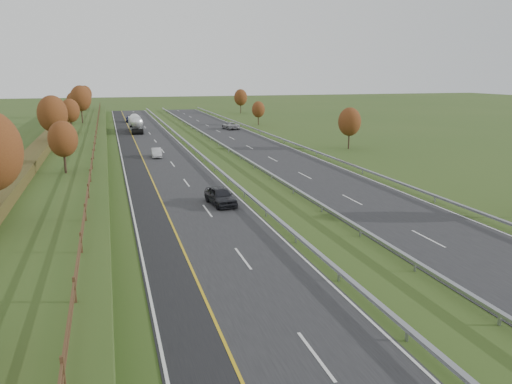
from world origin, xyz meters
TOP-DOWN VIEW (x-y plane):
  - ground at (8.00, 55.00)m, footprint 400.00×400.00m
  - near_carriageway at (0.00, 60.00)m, footprint 10.50×200.00m
  - far_carriageway at (16.50, 60.00)m, footprint 10.50×200.00m
  - hard_shoulder at (-3.75, 60.00)m, footprint 3.00×200.00m
  - lane_markings at (6.40, 59.88)m, footprint 26.75×200.00m
  - embankment_left at (-13.00, 60.00)m, footprint 12.00×200.00m
  - hedge_left at (-15.00, 60.00)m, footprint 2.20×180.00m
  - fence_left at (-8.50, 59.59)m, footprint 0.12×189.06m
  - median_barrier_near at (5.70, 60.00)m, footprint 0.32×200.00m
  - median_barrier_far at (10.80, 60.00)m, footprint 0.32×200.00m
  - outer_barrier_far at (22.30, 60.00)m, footprint 0.32×200.00m
  - trees_left at (-12.64, 56.63)m, footprint 6.64×164.30m
  - trees_far at (29.80, 89.21)m, footprint 8.45×118.60m
  - road_tanker at (-1.16, 98.71)m, footprint 2.40×11.22m
  - car_dark_near at (2.83, 36.77)m, footprint 2.52×5.01m
  - car_silver_mid at (-0.22, 65.33)m, footprint 1.48×3.95m
  - car_small_far at (-1.37, 120.49)m, footprint 2.06×4.86m
  - car_oncoming at (18.64, 98.07)m, footprint 3.21×5.83m

SIDE VIEW (x-z plane):
  - ground at x=8.00m, z-range 0.00..0.00m
  - near_carriageway at x=0.00m, z-range 0.00..0.04m
  - far_carriageway at x=16.50m, z-range 0.00..0.04m
  - hard_shoulder at x=-3.75m, z-range 0.00..0.04m
  - lane_markings at x=6.40m, z-range 0.04..0.05m
  - median_barrier_near at x=5.70m, z-range 0.26..0.97m
  - median_barrier_far at x=10.80m, z-range 0.26..0.97m
  - outer_barrier_far at x=22.30m, z-range 0.26..0.97m
  - car_silver_mid at x=-0.22m, z-range 0.04..1.33m
  - car_small_far at x=-1.37m, z-range 0.04..1.44m
  - car_oncoming at x=18.64m, z-range 0.04..1.59m
  - car_dark_near at x=2.83m, z-range 0.04..1.68m
  - embankment_left at x=-13.00m, z-range 0.00..2.00m
  - road_tanker at x=-1.16m, z-range 0.13..3.59m
  - hedge_left at x=-15.00m, z-range 2.00..3.10m
  - fence_left at x=-8.50m, z-range 2.13..3.33m
  - trees_far at x=29.80m, z-range 0.69..7.81m
  - trees_left at x=-12.64m, z-range 2.53..10.20m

